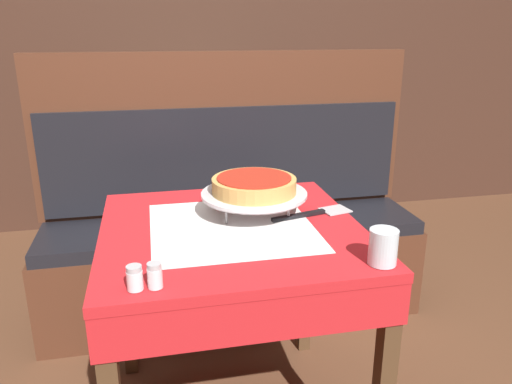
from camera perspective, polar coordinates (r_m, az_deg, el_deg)
name	(u,v)px	position (r m, az deg, el deg)	size (l,w,h in m)	color
dining_table_front	(232,255)	(1.62, -2.74, -7.19)	(0.81, 0.81, 0.76)	red
dining_table_rear	(197,150)	(3.10, -6.80, 4.84)	(0.71, 0.71, 0.76)	#1E6B33
booth_bench	(232,240)	(2.45, -2.79, -5.50)	(1.79, 0.44, 1.26)	#4C2819
back_wall_panel	(180,52)	(3.55, -8.65, 15.53)	(6.00, 0.04, 2.40)	#3D2319
pizza_pan_stand	(254,195)	(1.65, -0.22, -0.36)	(0.35, 0.35, 0.08)	#ADADB2
deep_dish_pizza	(254,185)	(1.63, -0.22, 0.84)	(0.28, 0.28, 0.05)	tan
pizza_server	(313,213)	(1.68, 6.51, -2.45)	(0.29, 0.12, 0.01)	#BCBCC1
water_glass_near	(383,247)	(1.36, 14.32, -6.09)	(0.08, 0.08, 0.10)	silver
salt_shaker	(135,278)	(1.24, -13.70, -9.53)	(0.04, 0.04, 0.06)	silver
pepper_shaker	(155,276)	(1.24, -11.49, -9.34)	(0.04, 0.04, 0.06)	silver
condiment_caddy	(206,127)	(3.02, -5.71, 7.37)	(0.12, 0.12, 0.15)	black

